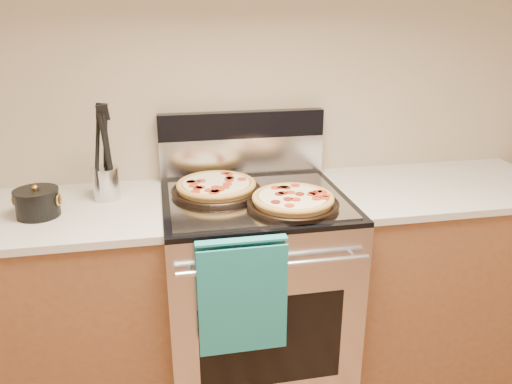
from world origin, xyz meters
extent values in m
plane|color=tan|center=(0.00, 2.00, 1.35)|extent=(4.00, 0.00, 4.00)
cube|color=#B7B7BC|center=(0.00, 1.65, 0.45)|extent=(0.76, 0.68, 0.90)
cube|color=black|center=(0.00, 1.31, 0.45)|extent=(0.56, 0.01, 0.40)
cube|color=black|center=(0.00, 1.65, 0.91)|extent=(0.76, 0.68, 0.02)
cube|color=silver|center=(0.00, 1.96, 1.01)|extent=(0.76, 0.06, 0.18)
cube|color=black|center=(0.00, 1.96, 1.16)|extent=(0.76, 0.06, 0.12)
cylinder|color=silver|center=(0.00, 1.27, 0.80)|extent=(0.70, 0.03, 0.03)
cube|color=gray|center=(0.00, 1.62, 0.92)|extent=(0.70, 0.55, 0.01)
cube|color=brown|center=(-0.88, 1.68, 0.44)|extent=(1.00, 0.62, 0.88)
cube|color=beige|center=(-0.88, 1.68, 0.90)|extent=(1.02, 0.64, 0.03)
cube|color=brown|center=(0.88, 1.68, 0.44)|extent=(1.00, 0.62, 0.88)
cube|color=beige|center=(0.88, 1.68, 0.90)|extent=(1.02, 0.64, 0.03)
cylinder|color=silver|center=(-0.60, 1.78, 0.98)|extent=(0.12, 0.12, 0.14)
cylinder|color=black|center=(-0.84, 1.64, 0.96)|extent=(0.19, 0.19, 0.10)
camera|label=1|loc=(-0.37, -0.25, 1.65)|focal=35.00mm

